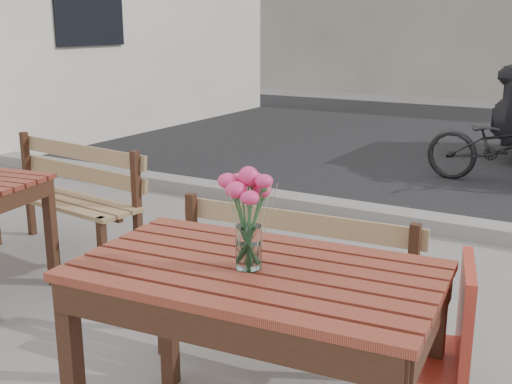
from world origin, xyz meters
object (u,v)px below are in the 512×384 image
red_chair (433,347)px  main_vase (249,206)px  main_table (256,301)px  bicycle (503,146)px

red_chair → main_vase: bearing=-71.3°
main_table → bicycle: (0.02, 4.88, -0.25)m
red_chair → main_table: bearing=-72.1°
main_table → bicycle: size_ratio=0.86×
bicycle → main_table: bearing=-176.3°
bicycle → red_chair: bearing=-169.4°
main_table → main_vase: size_ratio=3.69×
main_table → bicycle: bicycle is taller
red_chair → main_vase: main_vase is taller
red_chair → bicycle: bearing=172.4°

